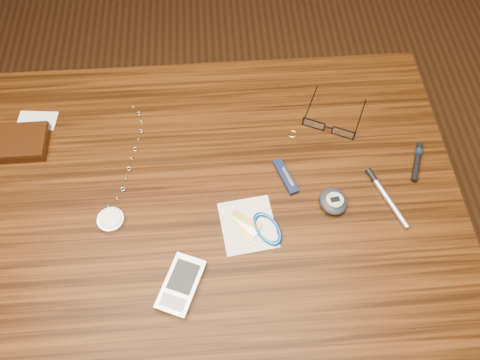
{
  "coord_description": "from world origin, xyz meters",
  "views": [
    {
      "loc": [
        0.03,
        -0.45,
        1.57
      ],
      "look_at": [
        0.06,
        0.02,
        0.76
      ],
      "focal_mm": 35.0,
      "sensor_mm": 36.0,
      "label": 1
    }
  ],
  "objects_px": {
    "pda_phone": "(181,285)",
    "wallet_and_card": "(21,142)",
    "notepad_keys": "(258,227)",
    "pocket_knife": "(285,177)",
    "silver_pen": "(384,193)",
    "eyeglasses": "(329,126)",
    "desk": "(212,215)",
    "pedometer": "(333,201)",
    "pocket_watch": "(112,216)"
  },
  "relations": [
    {
      "from": "pda_phone",
      "to": "wallet_and_card",
      "type": "bearing_deg",
      "value": 135.25
    },
    {
      "from": "notepad_keys",
      "to": "pocket_knife",
      "type": "xyz_separation_m",
      "value": [
        0.06,
        0.11,
        0.0
      ]
    },
    {
      "from": "silver_pen",
      "to": "notepad_keys",
      "type": "bearing_deg",
      "value": -167.72
    },
    {
      "from": "wallet_and_card",
      "to": "pocket_knife",
      "type": "bearing_deg",
      "value": -12.32
    },
    {
      "from": "eyeglasses",
      "to": "desk",
      "type": "bearing_deg",
      "value": -152.43
    },
    {
      "from": "pocket_knife",
      "to": "wallet_and_card",
      "type": "bearing_deg",
      "value": 167.68
    },
    {
      "from": "notepad_keys",
      "to": "pda_phone",
      "type": "bearing_deg",
      "value": -144.62
    },
    {
      "from": "desk",
      "to": "pda_phone",
      "type": "xyz_separation_m",
      "value": [
        -0.06,
        -0.19,
        0.11
      ]
    },
    {
      "from": "pedometer",
      "to": "silver_pen",
      "type": "bearing_deg",
      "value": 7.54
    },
    {
      "from": "desk",
      "to": "wallet_and_card",
      "type": "xyz_separation_m",
      "value": [
        -0.39,
        0.14,
        0.11
      ]
    },
    {
      "from": "pda_phone",
      "to": "pocket_knife",
      "type": "relative_size",
      "value": 1.43
    },
    {
      "from": "eyeglasses",
      "to": "notepad_keys",
      "type": "height_order",
      "value": "eyeglasses"
    },
    {
      "from": "wallet_and_card",
      "to": "silver_pen",
      "type": "distance_m",
      "value": 0.75
    },
    {
      "from": "desk",
      "to": "silver_pen",
      "type": "distance_m",
      "value": 0.36
    },
    {
      "from": "pocket_watch",
      "to": "notepad_keys",
      "type": "relative_size",
      "value": 2.29
    },
    {
      "from": "pocket_watch",
      "to": "notepad_keys",
      "type": "bearing_deg",
      "value": -8.26
    },
    {
      "from": "pocket_knife",
      "to": "eyeglasses",
      "type": "bearing_deg",
      "value": 46.83
    },
    {
      "from": "wallet_and_card",
      "to": "pocket_watch",
      "type": "height_order",
      "value": "wallet_and_card"
    },
    {
      "from": "wallet_and_card",
      "to": "silver_pen",
      "type": "xyz_separation_m",
      "value": [
        0.73,
        -0.17,
        -0.01
      ]
    },
    {
      "from": "pocket_knife",
      "to": "silver_pen",
      "type": "xyz_separation_m",
      "value": [
        0.19,
        -0.05,
        0.0
      ]
    },
    {
      "from": "eyeglasses",
      "to": "pedometer",
      "type": "bearing_deg",
      "value": -96.85
    },
    {
      "from": "eyeglasses",
      "to": "notepad_keys",
      "type": "distance_m",
      "value": 0.28
    },
    {
      "from": "pocket_watch",
      "to": "pedometer",
      "type": "xyz_separation_m",
      "value": [
        0.43,
        0.0,
        0.0
      ]
    },
    {
      "from": "pedometer",
      "to": "notepad_keys",
      "type": "bearing_deg",
      "value": -164.54
    },
    {
      "from": "eyeglasses",
      "to": "pocket_watch",
      "type": "height_order",
      "value": "eyeglasses"
    },
    {
      "from": "desk",
      "to": "wallet_and_card",
      "type": "distance_m",
      "value": 0.43
    },
    {
      "from": "pocket_watch",
      "to": "pda_phone",
      "type": "bearing_deg",
      "value": -47.65
    },
    {
      "from": "pedometer",
      "to": "silver_pen",
      "type": "xyz_separation_m",
      "value": [
        0.1,
        0.01,
        -0.01
      ]
    },
    {
      "from": "notepad_keys",
      "to": "wallet_and_card",
      "type": "bearing_deg",
      "value": 154.83
    },
    {
      "from": "pda_phone",
      "to": "notepad_keys",
      "type": "height_order",
      "value": "pda_phone"
    },
    {
      "from": "pocket_watch",
      "to": "pedometer",
      "type": "height_order",
      "value": "pedometer"
    },
    {
      "from": "pda_phone",
      "to": "silver_pen",
      "type": "bearing_deg",
      "value": 21.69
    },
    {
      "from": "eyeglasses",
      "to": "pocket_knife",
      "type": "distance_m",
      "value": 0.16
    },
    {
      "from": "wallet_and_card",
      "to": "silver_pen",
      "type": "relative_size",
      "value": 1.01
    },
    {
      "from": "desk",
      "to": "eyeglasses",
      "type": "relative_size",
      "value": 6.45
    },
    {
      "from": "desk",
      "to": "pda_phone",
      "type": "relative_size",
      "value": 8.28
    },
    {
      "from": "pda_phone",
      "to": "pedometer",
      "type": "xyz_separation_m",
      "value": [
        0.3,
        0.15,
        0.0
      ]
    },
    {
      "from": "notepad_keys",
      "to": "eyeglasses",
      "type": "bearing_deg",
      "value": 52.06
    },
    {
      "from": "pedometer",
      "to": "pocket_knife",
      "type": "bearing_deg",
      "value": 142.88
    },
    {
      "from": "eyeglasses",
      "to": "silver_pen",
      "type": "xyz_separation_m",
      "value": [
        0.08,
        -0.16,
        -0.01
      ]
    },
    {
      "from": "pocket_watch",
      "to": "eyeglasses",
      "type": "bearing_deg",
      "value": 21.79
    },
    {
      "from": "eyeglasses",
      "to": "silver_pen",
      "type": "height_order",
      "value": "eyeglasses"
    },
    {
      "from": "desk",
      "to": "silver_pen",
      "type": "bearing_deg",
      "value": -4.7
    },
    {
      "from": "desk",
      "to": "silver_pen",
      "type": "height_order",
      "value": "silver_pen"
    },
    {
      "from": "wallet_and_card",
      "to": "pda_phone",
      "type": "height_order",
      "value": "wallet_and_card"
    },
    {
      "from": "pocket_watch",
      "to": "pocket_knife",
      "type": "xyz_separation_m",
      "value": [
        0.34,
        0.07,
        -0.0
      ]
    },
    {
      "from": "pda_phone",
      "to": "pocket_knife",
      "type": "xyz_separation_m",
      "value": [
        0.21,
        0.21,
        -0.0
      ]
    },
    {
      "from": "pedometer",
      "to": "notepad_keys",
      "type": "xyz_separation_m",
      "value": [
        -0.15,
        -0.04,
        -0.01
      ]
    },
    {
      "from": "pocket_knife",
      "to": "pedometer",
      "type": "bearing_deg",
      "value": -37.12
    },
    {
      "from": "pocket_watch",
      "to": "notepad_keys",
      "type": "height_order",
      "value": "pocket_watch"
    }
  ]
}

